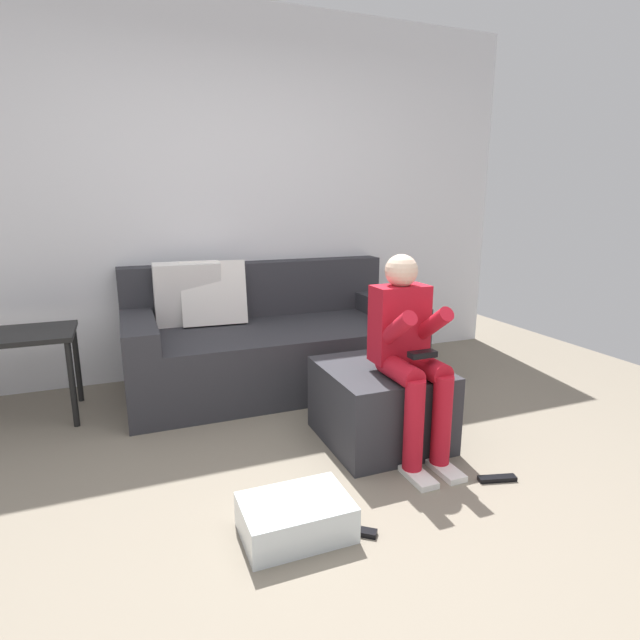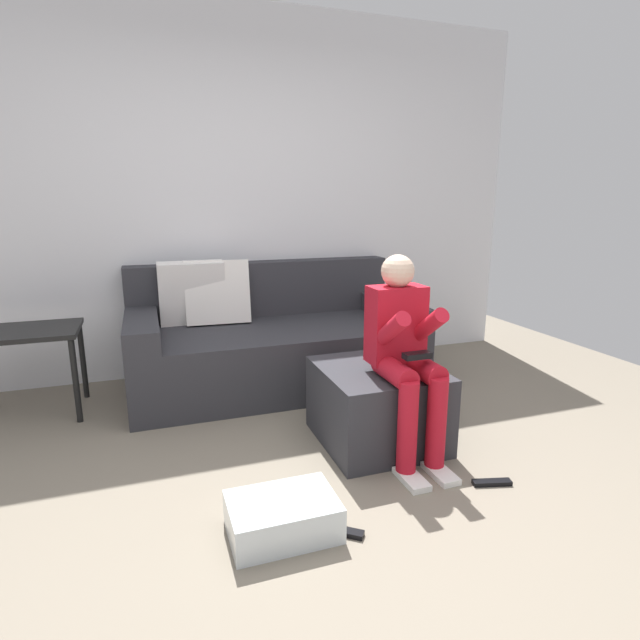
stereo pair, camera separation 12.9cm
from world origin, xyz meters
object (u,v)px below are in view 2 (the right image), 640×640
at_px(remote_near_ottoman, 492,483).
at_px(storage_bin, 283,516).
at_px(person_seated, 405,349).
at_px(side_table, 27,342).
at_px(remote_by_storage_bin, 342,531).
at_px(ottoman, 377,405).
at_px(couch_sectional, 271,341).

bearing_deg(remote_near_ottoman, storage_bin, -164.04).
bearing_deg(remote_near_ottoman, person_seated, 138.52).
distance_m(storage_bin, side_table, 2.08).
bearing_deg(side_table, remote_by_storage_bin, -51.10).
bearing_deg(remote_by_storage_bin, side_table, 166.60).
bearing_deg(ottoman, couch_sectional, 106.46).
xyz_separation_m(side_table, remote_by_storage_bin, (1.41, -1.75, -0.47)).
bearing_deg(storage_bin, couch_sectional, 77.52).
distance_m(side_table, remote_by_storage_bin, 2.29).
bearing_deg(person_seated, remote_by_storage_bin, -136.60).
bearing_deg(side_table, couch_sectional, 2.95).
bearing_deg(ottoman, storage_bin, -139.19).
distance_m(storage_bin, remote_by_storage_bin, 0.25).
relative_size(person_seated, remote_near_ottoman, 5.71).
height_order(couch_sectional, storage_bin, couch_sectional).
bearing_deg(person_seated, couch_sectional, 106.40).
height_order(person_seated, remote_near_ottoman, person_seated).
xyz_separation_m(ottoman, remote_by_storage_bin, (-0.49, -0.70, -0.21)).
height_order(side_table, remote_near_ottoman, side_table).
xyz_separation_m(remote_near_ottoman, remote_by_storage_bin, (-0.82, -0.10, 0.00)).
xyz_separation_m(storage_bin, side_table, (-1.18, 1.66, 0.40)).
bearing_deg(storage_bin, side_table, 125.45).
relative_size(person_seated, side_table, 1.73).
xyz_separation_m(couch_sectional, storage_bin, (-0.39, -1.74, -0.24)).
height_order(ottoman, remote_near_ottoman, ottoman).
relative_size(storage_bin, side_table, 0.72).
bearing_deg(ottoman, side_table, 151.26).
distance_m(couch_sectional, person_seated, 1.39).
relative_size(couch_sectional, storage_bin, 4.64).
bearing_deg(storage_bin, remote_near_ottoman, 0.93).
height_order(couch_sectional, ottoman, couch_sectional).
bearing_deg(ottoman, remote_near_ottoman, -61.49).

